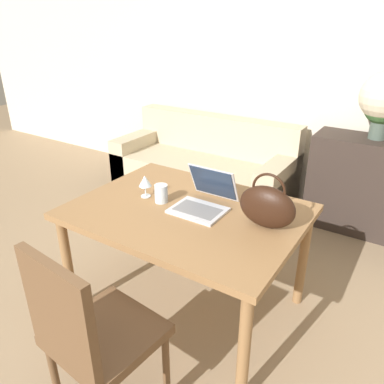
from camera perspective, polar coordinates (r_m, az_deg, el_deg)
The scene contains 8 objects.
wall_back at distance 3.82m, azimuth 17.69°, elevation 17.87°, with size 10.00×0.06×2.70m.
dining_table at distance 2.25m, azimuth -0.79°, elevation -4.35°, with size 1.33×0.99×0.73m.
chair at distance 1.76m, azimuth -15.27°, elevation -19.89°, with size 0.48×0.48×0.96m.
couch at distance 3.98m, azimuth 1.81°, elevation 3.44°, with size 1.87×0.79×0.82m.
laptop at distance 2.21m, azimuth 2.04°, elevation -0.78°, with size 0.31×0.35×0.23m.
drinking_glass at distance 2.28m, azimuth -4.72°, elevation -0.23°, with size 0.08×0.08×0.11m.
wine_glass at distance 2.34m, azimuth -7.17°, elevation 1.57°, with size 0.08×0.08×0.14m.
handbag at distance 2.01m, azimuth 11.37°, elevation -2.14°, with size 0.31×0.13×0.31m.
Camera 1 is at (1.04, -0.80, 1.75)m, focal length 35.00 mm.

